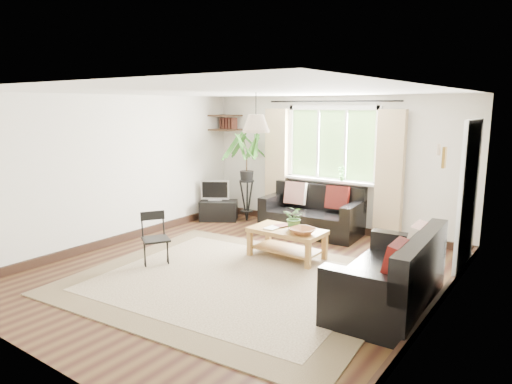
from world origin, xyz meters
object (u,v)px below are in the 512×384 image
Objects in this scene: coffee_table at (287,244)px; tv_stand at (219,210)px; palm_stand at (247,177)px; sofa_back at (312,211)px; sofa_right at (388,271)px; folding_chair at (156,240)px.

coffee_table reaches higher than tv_stand.
coffee_table is 2.44m from palm_stand.
sofa_back is 1.56m from palm_stand.
sofa_right is 1.94m from coffee_table.
sofa_right is (2.13, -2.15, 0.02)m from sofa_back.
tv_stand is at bearing -146.87° from palm_stand.
sofa_right reaches higher than folding_chair.
palm_stand is 2.91m from folding_chair.
palm_stand is at bearing 141.15° from coffee_table.
coffee_table is at bearing -115.76° from sofa_right.
coffee_table is 1.45× the size of folding_chair.
sofa_back is 1.97m from tv_stand.
coffee_table is at bearing -60.09° from tv_stand.
sofa_back reaches higher than coffee_table.
tv_stand is at bearing 52.69° from folding_chair.
palm_stand is at bearing 41.73° from folding_chair.
folding_chair is (0.98, -2.52, 0.18)m from tv_stand.
folding_chair is at bearing -134.35° from coffee_table.
palm_stand is at bearing -124.38° from sofa_right.
sofa_back is 2.37× the size of tv_stand.
sofa_back is at bearing -137.87° from sofa_right.
sofa_back reaches higher than folding_chair.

